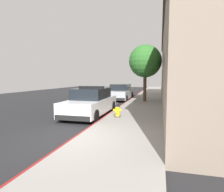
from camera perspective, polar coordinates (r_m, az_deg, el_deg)
ground_plane at (r=17.51m, az=-10.38°, el=-2.01°), size 27.97×60.00×0.20m
sidewalk_pavement at (r=15.94m, az=9.61°, el=-2.12°), size 2.92×60.00×0.13m
curb_painted_edge at (r=16.13m, az=4.29°, el=-1.97°), size 0.08×60.00×0.13m
storefront_building at (r=16.25m, az=24.18°, el=8.40°), size 5.31×23.53×6.21m
police_cruiser at (r=10.93m, az=-6.35°, el=-1.93°), size 1.94×4.84×1.68m
parked_car_silver_ahead at (r=18.62m, az=2.63°, el=1.11°), size 1.94×4.84×1.56m
fire_hydrant at (r=9.71m, az=1.66°, el=-4.39°), size 0.44×0.40×0.76m
street_tree at (r=16.68m, az=10.03°, el=10.29°), size 2.79×2.79×4.86m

